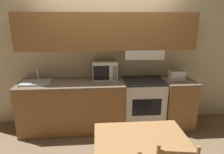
{
  "coord_description": "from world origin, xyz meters",
  "views": [
    {
      "loc": [
        -0.2,
        -3.66,
        1.92
      ],
      "look_at": [
        0.05,
        -0.58,
        1.04
      ],
      "focal_mm": 32.0,
      "sensor_mm": 36.0,
      "label": 1
    }
  ],
  "objects_px": {
    "sink_basin": "(36,82)",
    "dining_table": "(141,146)",
    "microwave": "(105,71)",
    "stove_range": "(143,103)",
    "toaster": "(177,75)"
  },
  "relations": [
    {
      "from": "stove_range",
      "to": "dining_table",
      "type": "xyz_separation_m",
      "value": [
        -0.38,
        -1.53,
        0.17
      ]
    },
    {
      "from": "sink_basin",
      "to": "stove_range",
      "type": "bearing_deg",
      "value": 0.72
    },
    {
      "from": "stove_range",
      "to": "microwave",
      "type": "bearing_deg",
      "value": 170.73
    },
    {
      "from": "stove_range",
      "to": "dining_table",
      "type": "height_order",
      "value": "stove_range"
    },
    {
      "from": "toaster",
      "to": "sink_basin",
      "type": "height_order",
      "value": "sink_basin"
    },
    {
      "from": "stove_range",
      "to": "toaster",
      "type": "distance_m",
      "value": 0.79
    },
    {
      "from": "dining_table",
      "to": "sink_basin",
      "type": "bearing_deg",
      "value": 134.71
    },
    {
      "from": "microwave",
      "to": "stove_range",
      "type": "bearing_deg",
      "value": -9.27
    },
    {
      "from": "dining_table",
      "to": "microwave",
      "type": "bearing_deg",
      "value": 100.55
    },
    {
      "from": "sink_basin",
      "to": "dining_table",
      "type": "bearing_deg",
      "value": -45.29
    },
    {
      "from": "stove_range",
      "to": "microwave",
      "type": "relative_size",
      "value": 2.03
    },
    {
      "from": "dining_table",
      "to": "toaster",
      "type": "bearing_deg",
      "value": 56.99
    },
    {
      "from": "microwave",
      "to": "sink_basin",
      "type": "distance_m",
      "value": 1.2
    },
    {
      "from": "sink_basin",
      "to": "dining_table",
      "type": "xyz_separation_m",
      "value": [
        1.49,
        -1.5,
        -0.29
      ]
    },
    {
      "from": "microwave",
      "to": "toaster",
      "type": "bearing_deg",
      "value": -6.37
    }
  ]
}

